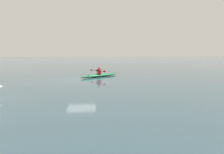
% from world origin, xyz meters
% --- Properties ---
extents(ground_plane, '(160.00, 160.00, 0.00)m').
position_xyz_m(ground_plane, '(0.00, 0.00, 0.00)').
color(ground_plane, '#334C56').
extents(kayak, '(4.00, 3.31, 0.31)m').
position_xyz_m(kayak, '(-1.68, -2.49, 0.15)').
color(kayak, '#19723F').
rests_on(kayak, ground).
extents(kayaker, '(1.54, 1.96, 0.73)m').
position_xyz_m(kayaker, '(-1.64, -2.46, 0.60)').
color(kayaker, red).
rests_on(kayaker, kayak).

